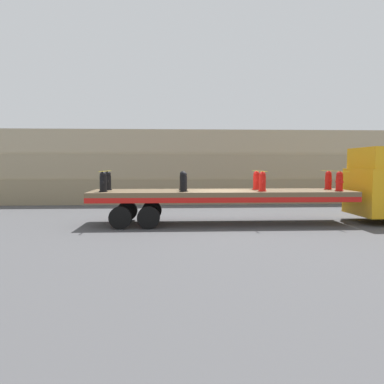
% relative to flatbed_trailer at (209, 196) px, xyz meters
% --- Properties ---
extents(ground_plane, '(120.00, 120.00, 0.00)m').
position_rel_flatbed_trailer_xyz_m(ground_plane, '(0.51, 0.00, -1.15)').
color(ground_plane, '#474749').
extents(rock_cliff, '(60.00, 3.30, 4.61)m').
position_rel_flatbed_trailer_xyz_m(rock_cliff, '(0.51, 9.14, 1.16)').
color(rock_cliff, gray).
rests_on(rock_cliff, ground_plane).
extents(flatbed_trailer, '(10.64, 2.54, 1.38)m').
position_rel_flatbed_trailer_xyz_m(flatbed_trailer, '(0.00, 0.00, 0.00)').
color(flatbed_trailer, brown).
rests_on(flatbed_trailer, ground_plane).
extents(fire_hydrant_black_near_0, '(0.34, 0.50, 0.79)m').
position_rel_flatbed_trailer_xyz_m(fire_hydrant_black_near_0, '(-4.21, -0.54, 0.61)').
color(fire_hydrant_black_near_0, black).
rests_on(fire_hydrant_black_near_0, flatbed_trailer).
extents(fire_hydrant_black_far_0, '(0.34, 0.50, 0.79)m').
position_rel_flatbed_trailer_xyz_m(fire_hydrant_black_far_0, '(-4.21, 0.54, 0.61)').
color(fire_hydrant_black_far_0, black).
rests_on(fire_hydrant_black_far_0, flatbed_trailer).
extents(fire_hydrant_black_near_1, '(0.34, 0.50, 0.79)m').
position_rel_flatbed_trailer_xyz_m(fire_hydrant_black_near_1, '(-1.07, -0.54, 0.61)').
color(fire_hydrant_black_near_1, black).
rests_on(fire_hydrant_black_near_1, flatbed_trailer).
extents(fire_hydrant_black_far_1, '(0.34, 0.50, 0.79)m').
position_rel_flatbed_trailer_xyz_m(fire_hydrant_black_far_1, '(-1.07, 0.54, 0.61)').
color(fire_hydrant_black_far_1, black).
rests_on(fire_hydrant_black_far_1, flatbed_trailer).
extents(fire_hydrant_red_near_2, '(0.34, 0.50, 0.79)m').
position_rel_flatbed_trailer_xyz_m(fire_hydrant_red_near_2, '(2.08, -0.54, 0.61)').
color(fire_hydrant_red_near_2, red).
rests_on(fire_hydrant_red_near_2, flatbed_trailer).
extents(fire_hydrant_red_far_2, '(0.34, 0.50, 0.79)m').
position_rel_flatbed_trailer_xyz_m(fire_hydrant_red_far_2, '(2.08, 0.54, 0.61)').
color(fire_hydrant_red_far_2, red).
rests_on(fire_hydrant_red_far_2, flatbed_trailer).
extents(fire_hydrant_red_near_3, '(0.34, 0.50, 0.79)m').
position_rel_flatbed_trailer_xyz_m(fire_hydrant_red_near_3, '(5.22, -0.54, 0.61)').
color(fire_hydrant_red_near_3, red).
rests_on(fire_hydrant_red_near_3, flatbed_trailer).
extents(fire_hydrant_red_far_3, '(0.34, 0.50, 0.79)m').
position_rel_flatbed_trailer_xyz_m(fire_hydrant_red_far_3, '(5.22, 0.54, 0.61)').
color(fire_hydrant_red_far_3, red).
rests_on(fire_hydrant_red_far_3, flatbed_trailer).
extents(cargo_strap_rear, '(0.05, 2.64, 0.01)m').
position_rel_flatbed_trailer_xyz_m(cargo_strap_rear, '(-4.21, 0.00, 1.03)').
color(cargo_strap_rear, yellow).
rests_on(cargo_strap_rear, fire_hydrant_black_near_0).
extents(cargo_strap_middle, '(0.05, 2.64, 0.01)m').
position_rel_flatbed_trailer_xyz_m(cargo_strap_middle, '(2.08, 0.00, 1.03)').
color(cargo_strap_middle, yellow).
rests_on(cargo_strap_middle, fire_hydrant_red_near_2).
extents(cargo_strap_front, '(0.05, 2.64, 0.01)m').
position_rel_flatbed_trailer_xyz_m(cargo_strap_front, '(5.22, 0.00, 1.03)').
color(cargo_strap_front, yellow).
rests_on(cargo_strap_front, fire_hydrant_red_near_3).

